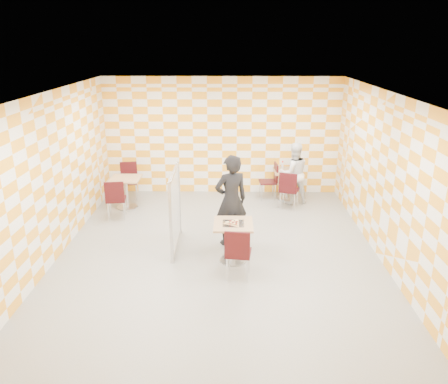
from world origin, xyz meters
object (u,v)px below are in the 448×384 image
(sport_bottle, at_px, (282,165))
(chair_main_front, at_px, (238,250))
(soda_bottle, at_px, (291,166))
(chair_empty_far, at_px, (129,177))
(main_table, at_px, (233,235))
(chair_second_side, at_px, (272,178))
(chair_empty_near, at_px, (115,197))
(empty_table, at_px, (126,188))
(second_table, at_px, (288,180))
(man_white, at_px, (293,173))
(partition, at_px, (175,209))
(chair_second_front, at_px, (289,188))
(man_dark, at_px, (231,200))

(sport_bottle, bearing_deg, chair_main_front, -105.96)
(soda_bottle, bearing_deg, chair_empty_far, -179.82)
(main_table, bearing_deg, chair_second_side, 73.58)
(chair_empty_near, bearing_deg, empty_table, 85.05)
(second_table, xyz_separation_m, man_white, (0.09, -0.29, 0.25))
(chair_second_side, distance_m, soda_bottle, 0.57)
(man_white, relative_size, sport_bottle, 7.63)
(empty_table, bearing_deg, soda_bottle, 10.02)
(chair_second_side, bearing_deg, partition, -126.92)
(chair_second_side, distance_m, chair_empty_near, 3.87)
(chair_second_front, height_order, man_dark, man_dark)
(main_table, xyz_separation_m, chair_empty_near, (-2.61, 1.91, 0.04))
(main_table, bearing_deg, chair_second_front, 63.14)
(sport_bottle, bearing_deg, man_dark, -115.29)
(chair_main_front, height_order, man_white, man_white)
(soda_bottle, bearing_deg, chair_main_front, -109.08)
(chair_second_side, relative_size, partition, 0.60)
(man_white, xyz_separation_m, sport_bottle, (-0.22, 0.45, 0.08))
(main_table, xyz_separation_m, sport_bottle, (1.26, 3.50, 0.33))
(chair_second_front, relative_size, man_dark, 0.51)
(main_table, xyz_separation_m, chair_second_front, (1.32, 2.61, 0.04))
(empty_table, xyz_separation_m, chair_second_front, (3.87, -0.04, 0.04))
(partition, bearing_deg, chair_empty_near, 138.04)
(main_table, distance_m, chair_second_side, 3.47)
(second_table, bearing_deg, partition, -131.82)
(chair_empty_far, bearing_deg, chair_second_front, -10.50)
(chair_second_side, distance_m, partition, 3.48)
(empty_table, bearing_deg, main_table, -46.03)
(chair_main_front, distance_m, man_white, 3.97)
(chair_second_front, xyz_separation_m, chair_empty_near, (-3.94, -0.70, 0.00))
(chair_empty_near, xyz_separation_m, sport_bottle, (3.88, 1.59, 0.29))
(chair_main_front, xyz_separation_m, partition, (-1.18, 1.21, 0.25))
(chair_second_front, bearing_deg, man_dark, -126.10)
(second_table, bearing_deg, empty_table, -169.98)
(soda_bottle, bearing_deg, man_dark, -119.89)
(main_table, height_order, chair_second_front, chair_second_front)
(chair_second_side, height_order, sport_bottle, sport_bottle)
(second_table, relative_size, soda_bottle, 3.26)
(second_table, xyz_separation_m, chair_empty_near, (-4.00, -1.44, 0.04))
(second_table, bearing_deg, man_white, -72.17)
(second_table, height_order, partition, partition)
(empty_table, height_order, chair_main_front, chair_main_front)
(second_table, xyz_separation_m, chair_second_side, (-0.41, -0.01, 0.04))
(partition, bearing_deg, second_table, 48.18)
(chair_second_front, height_order, chair_second_side, same)
(chair_main_front, bearing_deg, second_table, 71.78)
(main_table, height_order, second_table, same)
(empty_table, bearing_deg, chair_main_front, -51.53)
(chair_second_front, bearing_deg, main_table, -116.86)
(main_table, distance_m, man_dark, 0.84)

